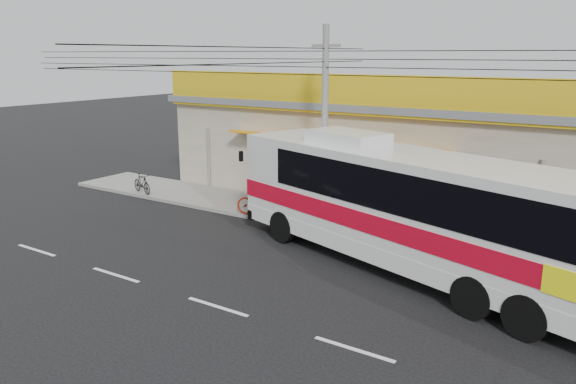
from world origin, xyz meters
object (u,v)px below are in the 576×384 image
(motorbike_dark, at_px, (142,183))
(utility_pole, at_px, (326,62))
(motorbike_red, at_px, (262,202))
(coach_bus, at_px, (416,205))

(motorbike_dark, xyz_separation_m, utility_pole, (9.41, 0.58, 5.59))
(utility_pole, bearing_deg, motorbike_red, -167.05)
(motorbike_red, bearing_deg, motorbike_dark, 75.16)
(motorbike_red, bearing_deg, utility_pole, -91.89)
(motorbike_dark, bearing_deg, utility_pole, -70.52)
(coach_bus, bearing_deg, motorbike_red, -178.95)
(coach_bus, bearing_deg, utility_pole, 167.47)
(motorbike_dark, distance_m, utility_pole, 10.96)
(motorbike_dark, bearing_deg, coach_bus, -82.67)
(coach_bus, relative_size, motorbike_red, 6.29)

